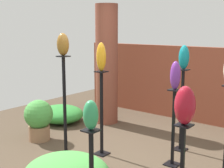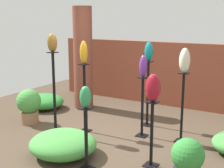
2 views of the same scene
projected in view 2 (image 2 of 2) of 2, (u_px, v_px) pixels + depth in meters
name	position (u px, v px, depth m)	size (l,w,h in m)	color
ground_plane	(101.00, 138.00, 5.70)	(8.00, 8.00, 0.00)	#4C3D2D
brick_wall_back	(159.00, 73.00, 7.79)	(5.60, 0.12, 1.57)	brown
brick_pillar	(83.00, 58.00, 7.43)	(0.45, 0.45, 2.42)	brown
pedestal_jade	(86.00, 142.00, 4.44)	(0.20, 0.20, 0.93)	black
pedestal_bronze	(54.00, 96.00, 5.82)	(0.20, 0.20, 1.55)	black
pedestal_ruby	(152.00, 137.00, 4.54)	(0.20, 0.20, 0.99)	black
pedestal_violet	(142.00, 110.00, 5.70)	(0.20, 0.20, 1.12)	black
pedestal_amber	(85.00, 101.00, 5.92)	(0.20, 0.20, 1.32)	black
pedestal_teal	(148.00, 96.00, 6.26)	(0.20, 0.20, 1.32)	black
pedestal_ivory	(182.00, 111.00, 5.43)	(0.20, 0.20, 1.24)	black
art_vase_jade	(85.00, 97.00, 4.30)	(0.16, 0.17, 0.31)	#2D9356
art_vase_bronze	(52.00, 43.00, 5.61)	(0.18, 0.18, 0.33)	brown
art_vase_ruby	(153.00, 88.00, 4.39)	(0.22, 0.21, 0.40)	maroon
art_vase_violet	(143.00, 66.00, 5.53)	(0.15, 0.14, 0.39)	#6B2D8C
art_vase_amber	(84.00, 52.00, 5.73)	(0.14, 0.15, 0.43)	orange
art_vase_teal	(149.00, 52.00, 6.07)	(0.17, 0.16, 0.37)	#0F727A
art_vase_ivory	(185.00, 60.00, 5.24)	(0.18, 0.20, 0.42)	beige
potted_plant_walkway_edge	(188.00, 159.00, 4.15)	(0.45, 0.45, 0.60)	#2D2D33
potted_plant_back_center	(29.00, 105.00, 6.42)	(0.50, 0.50, 0.72)	#936B4C
foliage_bed_west	(44.00, 101.00, 7.52)	(0.98, 0.91, 0.35)	#338C38
foliage_bed_center	(63.00, 144.00, 4.95)	(1.09, 1.04, 0.39)	#479942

